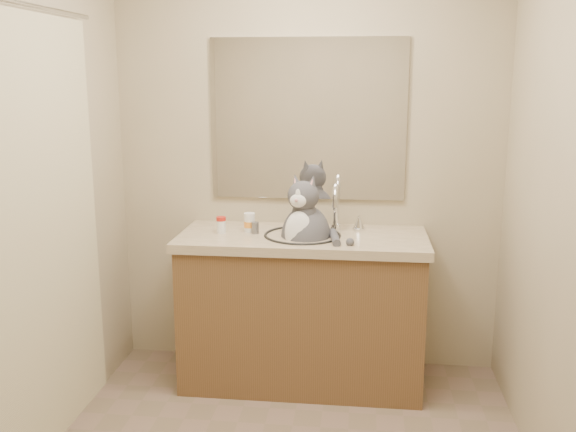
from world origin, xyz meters
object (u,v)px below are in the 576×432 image
object	(u,v)px
pill_bottle_redcap	(221,225)
grey_canister	(255,228)
pill_bottle_orange	(249,223)
cat	(305,233)

from	to	relation	value
pill_bottle_redcap	grey_canister	xyz separation A→B (m)	(0.19, 0.01, -0.01)
pill_bottle_orange	grey_canister	bearing A→B (deg)	-45.61
cat	pill_bottle_orange	world-z (taller)	cat
pill_bottle_orange	grey_canister	xyz separation A→B (m)	(0.04, -0.04, -0.02)
pill_bottle_redcap	cat	bearing A→B (deg)	-2.18
pill_bottle_redcap	pill_bottle_orange	world-z (taller)	pill_bottle_orange
cat	pill_bottle_redcap	distance (m)	0.46
cat	pill_bottle_redcap	size ratio (longest dim) A/B	6.02
pill_bottle_orange	cat	bearing A→B (deg)	-12.10
cat	pill_bottle_orange	size ratio (longest dim) A/B	5.20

